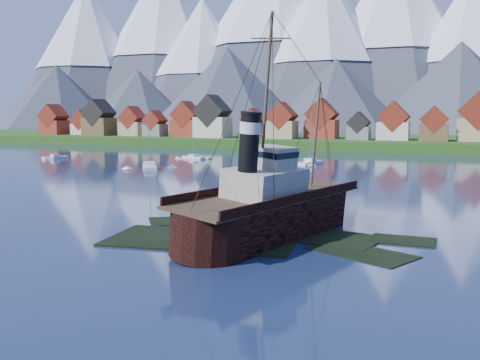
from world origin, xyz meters
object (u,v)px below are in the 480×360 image
at_px(sailboat_c, 193,158).
at_px(sailboat_f, 310,163).
at_px(sailboat_b, 55,158).
at_px(tugboat_wreck, 274,207).
at_px(sailboat_a, 150,167).

xyz_separation_m(sailboat_c, sailboat_f, (34.51, -5.43, 0.08)).
distance_m(sailboat_b, sailboat_c, 38.23).
xyz_separation_m(tugboat_wreck, sailboat_f, (-16.00, 75.88, -2.51)).
distance_m(tugboat_wreck, sailboat_c, 95.76).
bearing_deg(sailboat_c, sailboat_b, 132.90).
height_order(tugboat_wreck, sailboat_b, tugboat_wreck).
height_order(sailboat_b, sailboat_f, sailboat_f).
distance_m(sailboat_a, sailboat_b, 41.51).
bearing_deg(tugboat_wreck, sailboat_a, 146.81).
bearing_deg(sailboat_a, sailboat_b, 125.52).
xyz_separation_m(tugboat_wreck, sailboat_c, (-50.51, 81.31, -2.59)).
bearing_deg(sailboat_f, sailboat_b, -160.03).
height_order(tugboat_wreck, sailboat_c, tugboat_wreck).
xyz_separation_m(sailboat_a, sailboat_c, (-3.48, 28.51, -0.06)).
xyz_separation_m(sailboat_b, sailboat_f, (70.00, 8.78, 0.06)).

